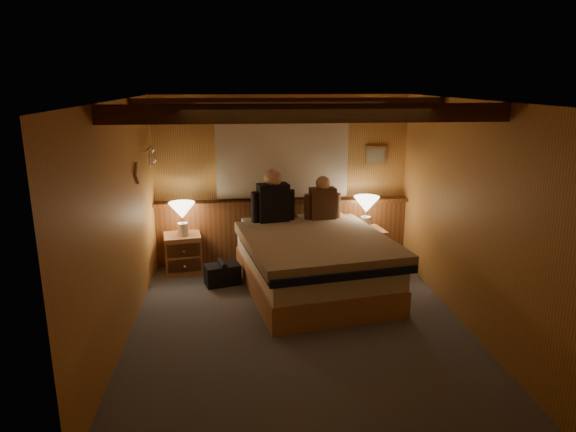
{
  "coord_description": "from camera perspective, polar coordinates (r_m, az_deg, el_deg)",
  "views": [
    {
      "loc": [
        -0.61,
        -5.08,
        2.59
      ],
      "look_at": [
        -0.08,
        0.4,
        1.13
      ],
      "focal_mm": 32.0,
      "sensor_mm": 36.0,
      "label": 1
    }
  ],
  "objects": [
    {
      "name": "floor",
      "position": [
        5.74,
        1.18,
        -11.95
      ],
      "size": [
        4.2,
        4.2,
        0.0
      ],
      "primitive_type": "plane",
      "color": "#4C525A",
      "rests_on": "ground"
    },
    {
      "name": "ceiling",
      "position": [
        5.12,
        1.33,
        12.75
      ],
      "size": [
        4.2,
        4.2,
        0.0
      ],
      "primitive_type": "plane",
      "rotation": [
        3.14,
        0.0,
        0.0
      ],
      "color": "#E29555",
      "rests_on": "wall_back"
    },
    {
      "name": "wall_back",
      "position": [
        7.34,
        -0.68,
        3.97
      ],
      "size": [
        3.6,
        0.0,
        3.6
      ],
      "primitive_type": "plane",
      "rotation": [
        1.57,
        0.0,
        0.0
      ],
      "color": "#D3934C",
      "rests_on": "floor"
    },
    {
      "name": "wall_left",
      "position": [
        5.4,
        -18.07,
        -0.78
      ],
      "size": [
        0.0,
        4.2,
        4.2
      ],
      "primitive_type": "plane",
      "rotation": [
        1.57,
        0.0,
        1.57
      ],
      "color": "#D3934C",
      "rests_on": "floor"
    },
    {
      "name": "wall_right",
      "position": [
        5.8,
        19.22,
        0.16
      ],
      "size": [
        0.0,
        4.2,
        4.2
      ],
      "primitive_type": "plane",
      "rotation": [
        1.57,
        0.0,
        -1.57
      ],
      "color": "#D3934C",
      "rests_on": "floor"
    },
    {
      "name": "wall_front",
      "position": [
        3.35,
        5.55,
        -9.73
      ],
      "size": [
        3.6,
        0.0,
        3.6
      ],
      "primitive_type": "plane",
      "rotation": [
        -1.57,
        0.0,
        0.0
      ],
      "color": "#D3934C",
      "rests_on": "floor"
    },
    {
      "name": "wainscot",
      "position": [
        7.45,
        -0.62,
        -1.53
      ],
      "size": [
        3.6,
        0.23,
        0.94
      ],
      "color": "brown",
      "rests_on": "wall_back"
    },
    {
      "name": "curtain_window",
      "position": [
        7.22,
        -0.64,
        6.37
      ],
      "size": [
        2.18,
        0.09,
        1.11
      ],
      "color": "#422810",
      "rests_on": "wall_back"
    },
    {
      "name": "ceiling_beams",
      "position": [
        5.28,
        1.13,
        11.84
      ],
      "size": [
        3.6,
        1.65,
        0.16
      ],
      "color": "#422810",
      "rests_on": "ceiling"
    },
    {
      "name": "coat_rail",
      "position": [
        6.81,
        -14.96,
        6.61
      ],
      "size": [
        0.05,
        0.55,
        0.24
      ],
      "color": "silver",
      "rests_on": "wall_left"
    },
    {
      "name": "framed_print",
      "position": [
        7.5,
        9.73,
        6.7
      ],
      "size": [
        0.3,
        0.04,
        0.25
      ],
      "color": "tan",
      "rests_on": "wall_back"
    },
    {
      "name": "bed",
      "position": [
        6.44,
        2.87,
        -5.15
      ],
      "size": [
        2.0,
        2.42,
        0.74
      ],
      "rotation": [
        0.0,
        0.0,
        0.17
      ],
      "color": "#B67C4D",
      "rests_on": "floor"
    },
    {
      "name": "nightstand_left",
      "position": [
        7.27,
        -11.57,
        -4.06
      ],
      "size": [
        0.55,
        0.51,
        0.54
      ],
      "rotation": [
        0.0,
        0.0,
        0.16
      ],
      "color": "#B67C4D",
      "rests_on": "floor"
    },
    {
      "name": "nightstand_right",
      "position": [
        7.35,
        8.51,
        -3.59
      ],
      "size": [
        0.57,
        0.53,
        0.56
      ],
      "rotation": [
        0.0,
        0.0,
        0.15
      ],
      "color": "#B67C4D",
      "rests_on": "floor"
    },
    {
      "name": "lamp_left",
      "position": [
        7.06,
        -11.68,
        0.38
      ],
      "size": [
        0.35,
        0.35,
        0.46
      ],
      "color": "white",
      "rests_on": "nightstand_left"
    },
    {
      "name": "lamp_right",
      "position": [
        7.21,
        8.69,
        1.06
      ],
      "size": [
        0.36,
        0.36,
        0.47
      ],
      "color": "white",
      "rests_on": "nightstand_right"
    },
    {
      "name": "person_left",
      "position": [
        6.89,
        -1.67,
        1.79
      ],
      "size": [
        0.59,
        0.31,
        0.73
      ],
      "rotation": [
        0.0,
        0.0,
        0.2
      ],
      "color": "black",
      "rests_on": "bed"
    },
    {
      "name": "person_right",
      "position": [
        7.04,
        3.87,
        1.63
      ],
      "size": [
        0.51,
        0.24,
        0.62
      ],
      "rotation": [
        0.0,
        0.0,
        0.11
      ],
      "color": "#492C1D",
      "rests_on": "bed"
    },
    {
      "name": "duffel_bag",
      "position": [
        6.79,
        -7.29,
        -6.4
      ],
      "size": [
        0.5,
        0.38,
        0.32
      ],
      "rotation": [
        0.0,
        0.0,
        0.27
      ],
      "color": "black",
      "rests_on": "floor"
    }
  ]
}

